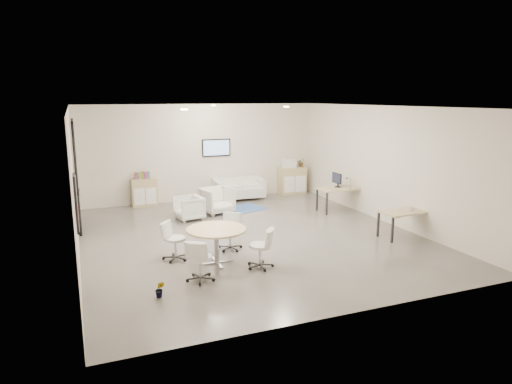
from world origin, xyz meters
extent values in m
cube|color=#504D49|center=(0.00, 0.00, -0.40)|extent=(8.00, 9.00, 0.80)
cube|color=white|center=(0.00, 0.00, 3.60)|extent=(8.00, 9.00, 0.80)
cube|color=silver|center=(0.00, 4.90, 1.60)|extent=(8.00, 0.80, 3.20)
cube|color=silver|center=(0.00, -4.90, 1.60)|extent=(8.00, 0.80, 3.20)
cube|color=silver|center=(-4.40, 0.00, 1.60)|extent=(0.80, 9.00, 3.20)
cube|color=silver|center=(4.40, 0.00, 1.60)|extent=(0.80, 9.00, 3.20)
cube|color=black|center=(-3.96, 2.50, 1.43)|extent=(0.02, 1.90, 2.85)
cube|color=black|center=(-3.94, 2.50, 2.81)|extent=(0.06, 1.90, 0.08)
cube|color=black|center=(-3.94, 1.59, 1.43)|extent=(0.06, 0.08, 2.85)
cube|color=black|center=(-3.94, 3.41, 1.43)|extent=(0.06, 0.08, 2.85)
cube|color=black|center=(-3.94, 2.65, 1.43)|extent=(0.06, 0.07, 2.85)
cube|color=#B2B2B7|center=(-3.90, 2.05, 1.05)|extent=(0.04, 0.60, 0.05)
cube|color=black|center=(-3.98, -1.60, 1.55)|extent=(0.04, 0.54, 1.04)
cube|color=white|center=(-3.95, -1.60, 1.55)|extent=(0.01, 0.46, 0.96)
cube|color=#C54D4E|center=(-3.95, -1.60, 1.35)|extent=(0.01, 0.32, 0.30)
cube|color=black|center=(0.50, 4.46, 1.75)|extent=(0.98, 0.05, 0.58)
cube|color=#88B0EB|center=(0.50, 4.44, 1.75)|extent=(0.90, 0.01, 0.50)
cylinder|color=#FFEAC6|center=(-1.80, -1.00, 3.18)|extent=(0.14, 0.14, 0.03)
cylinder|color=#FFEAC6|center=(1.20, 0.50, 3.18)|extent=(0.14, 0.14, 0.03)
cylinder|color=#FFEAC6|center=(0.00, 3.00, 3.18)|extent=(0.14, 0.14, 0.03)
cube|color=tan|center=(-1.97, 4.27, 0.44)|extent=(0.79, 0.39, 0.88)
cube|color=white|center=(-2.15, 4.07, 0.35)|extent=(0.33, 0.02, 0.53)
cube|color=white|center=(-1.79, 4.07, 0.35)|extent=(0.33, 0.02, 0.53)
cube|color=tan|center=(3.25, 4.25, 0.48)|extent=(0.96, 0.45, 0.96)
cube|color=white|center=(3.03, 4.01, 0.38)|extent=(0.40, 0.02, 0.58)
cube|color=white|center=(3.48, 4.01, 0.38)|extent=(0.40, 0.02, 0.58)
cube|color=red|center=(-2.22, 4.27, 0.99)|extent=(0.04, 0.14, 0.22)
cube|color=#337FCC|center=(-2.16, 4.27, 0.99)|extent=(0.04, 0.14, 0.22)
cube|color=gold|center=(-2.10, 4.27, 0.99)|extent=(0.04, 0.14, 0.22)
cube|color=#4CB24C|center=(-2.04, 4.27, 0.99)|extent=(0.04, 0.14, 0.22)
cube|color=#CC6619|center=(-1.98, 4.27, 0.99)|extent=(0.04, 0.14, 0.22)
cube|color=purple|center=(-1.92, 4.27, 0.99)|extent=(0.04, 0.14, 0.22)
cube|color=#E54C7F|center=(-1.86, 4.27, 0.99)|extent=(0.04, 0.14, 0.22)
cube|color=teal|center=(-1.81, 4.27, 0.99)|extent=(0.04, 0.14, 0.22)
cube|color=white|center=(3.12, 4.25, 1.10)|extent=(0.52, 0.45, 0.27)
cube|color=white|center=(3.12, 4.25, 1.26)|extent=(0.39, 0.34, 0.06)
cube|color=white|center=(1.14, 4.03, 0.26)|extent=(1.71, 0.90, 0.32)
cube|color=white|center=(1.14, 4.35, 0.58)|extent=(1.69, 0.25, 0.32)
cube|color=white|center=(0.38, 4.03, 0.42)|extent=(0.18, 0.85, 0.63)
cube|color=white|center=(1.91, 4.03, 0.42)|extent=(0.18, 0.85, 0.63)
cube|color=#2E568E|center=(0.68, 2.71, 0.01)|extent=(1.76, 1.42, 0.01)
imported|color=white|center=(-1.04, 2.12, 0.37)|extent=(0.78, 0.82, 0.74)
imported|color=white|center=(-0.09, 2.52, 0.43)|extent=(1.00, 0.96, 0.86)
cube|color=tan|center=(3.49, 1.41, 0.70)|extent=(1.38, 0.70, 0.04)
cube|color=black|center=(2.86, 1.12, 0.34)|extent=(0.05, 0.05, 0.68)
cube|color=black|center=(4.13, 1.12, 0.34)|extent=(0.05, 0.05, 0.68)
cube|color=black|center=(2.86, 1.71, 0.34)|extent=(0.05, 0.05, 0.68)
cube|color=black|center=(4.13, 1.71, 0.34)|extent=(0.05, 0.05, 0.68)
cube|color=tan|center=(3.57, -1.48, 0.65)|extent=(1.33, 0.74, 0.04)
cube|color=black|center=(2.98, -1.75, 0.32)|extent=(0.05, 0.05, 0.63)
cube|color=black|center=(4.17, -1.75, 0.32)|extent=(0.05, 0.05, 0.63)
cube|color=black|center=(2.98, -1.20, 0.32)|extent=(0.05, 0.05, 0.63)
cube|color=black|center=(4.17, -1.20, 0.32)|extent=(0.05, 0.05, 0.63)
cylinder|color=black|center=(3.49, 1.56, 0.72)|extent=(0.20, 0.20, 0.02)
cube|color=black|center=(3.49, 1.56, 0.84)|extent=(0.04, 0.03, 0.24)
cube|color=black|center=(3.44, 1.56, 0.99)|extent=(0.03, 0.50, 0.32)
cylinder|color=tan|center=(-1.32, -1.52, 0.74)|extent=(1.25, 1.25, 0.04)
cylinder|color=#B2B2B7|center=(-1.32, -1.52, 0.36)|extent=(0.10, 0.10, 0.72)
cube|color=#B2B2B7|center=(-1.32, -1.52, 0.01)|extent=(0.73, 0.06, 0.03)
cube|color=#B2B2B7|center=(-1.32, -1.52, 0.01)|extent=(0.06, 0.73, 0.03)
imported|color=#3F7F3F|center=(3.61, 4.26, 1.08)|extent=(0.29, 0.32, 0.23)
imported|color=#3F7F3F|center=(-2.73, -2.75, 0.07)|extent=(0.25, 0.34, 0.13)
imported|color=white|center=(3.71, -1.52, 0.73)|extent=(0.13, 0.12, 0.11)
camera|label=1|loc=(-3.91, -10.26, 3.43)|focal=32.00mm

